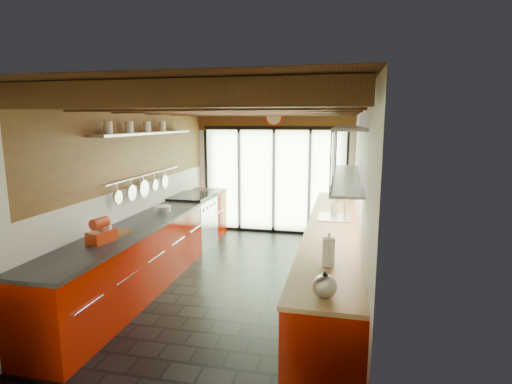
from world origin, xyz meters
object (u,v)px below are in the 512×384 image
paper_towel (329,252)px  soap_bottle (334,207)px  stand_mixer (102,232)px  kettle (325,285)px  bowl (336,196)px

paper_towel → soap_bottle: 2.22m
stand_mixer → kettle: (2.54, -0.92, -0.02)m
paper_towel → soap_bottle: (0.00, 2.22, -0.04)m
bowl → soap_bottle: bearing=-90.0°
bowl → paper_towel: bearing=-90.0°
stand_mixer → bowl: 4.17m
kettle → bowl: (-0.00, 4.22, -0.07)m
soap_bottle → bowl: (0.00, 1.32, -0.07)m
kettle → paper_towel: paper_towel is taller
kettle → paper_towel: bearing=90.0°
soap_bottle → bowl: 1.32m
stand_mixer → bowl: stand_mixer is taller
stand_mixer → kettle: 2.70m
stand_mixer → paper_towel: size_ratio=1.09×
stand_mixer → paper_towel: 2.55m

